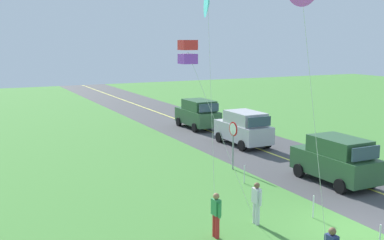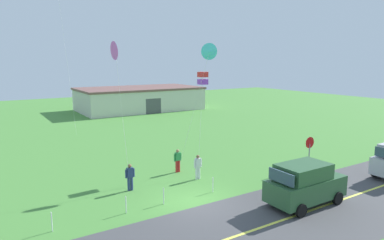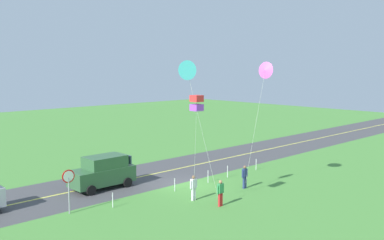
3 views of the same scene
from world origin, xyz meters
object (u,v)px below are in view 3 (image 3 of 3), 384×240
object	(u,v)px
person_child_watcher	(194,187)
person_adult_companion	(245,176)
kite_yellow_high	(197,103)
kite_blue_mid	(265,71)
kite_red_low	(187,71)
stop_sign	(69,183)
car_suv_foreground	(103,172)
person_adult_near	(220,192)

from	to	relation	value
person_child_watcher	person_adult_companion	bearing A→B (deg)	-178.61
person_adult_companion	kite_yellow_high	size ratio (longest dim) A/B	0.24
person_adult_companion	kite_blue_mid	size ratio (longest dim) A/B	0.18
person_child_watcher	kite_red_low	bearing A→B (deg)	43.24
kite_red_low	stop_sign	bearing A→B (deg)	-39.89
person_adult_companion	kite_blue_mid	distance (m)	7.37
car_suv_foreground	kite_yellow_high	distance (m)	9.82
person_adult_companion	stop_sign	bearing A→B (deg)	-15.40
kite_blue_mid	car_suv_foreground	bearing A→B (deg)	-49.25
person_child_watcher	kite_blue_mid	size ratio (longest dim) A/B	0.18
kite_blue_mid	kite_yellow_high	world-z (taller)	kite_blue_mid
person_adult_companion	person_child_watcher	size ratio (longest dim) A/B	1.00
car_suv_foreground	person_adult_near	size ratio (longest dim) A/B	2.75
kite_red_low	kite_blue_mid	size ratio (longest dim) A/B	1.00
person_child_watcher	kite_red_low	world-z (taller)	kite_red_low
car_suv_foreground	person_child_watcher	xyz separation A→B (m)	(-2.61, 6.29, -0.29)
person_child_watcher	kite_red_low	distance (m)	7.52
car_suv_foreground	stop_sign	xyz separation A→B (m)	(4.21, 3.18, 0.65)
person_adult_near	person_child_watcher	size ratio (longest dim) A/B	1.00
person_adult_near	kite_red_low	bearing A→B (deg)	-21.70
car_suv_foreground	kite_red_low	distance (m)	10.26
stop_sign	person_adult_near	size ratio (longest dim) A/B	1.60
car_suv_foreground	person_child_watcher	world-z (taller)	car_suv_foreground
person_adult_near	kite_blue_mid	size ratio (longest dim) A/B	0.18
car_suv_foreground	person_adult_near	xyz separation A→B (m)	(-2.99, 8.22, -0.29)
person_child_watcher	kite_red_low	xyz separation A→B (m)	(1.66, 1.20, 7.23)
car_suv_foreground	stop_sign	distance (m)	5.32
person_adult_companion	kite_red_low	xyz separation A→B (m)	(6.09, 0.73, 7.23)
person_adult_near	person_adult_companion	distance (m)	4.30
stop_sign	kite_blue_mid	size ratio (longest dim) A/B	0.30
person_adult_companion	kite_blue_mid	world-z (taller)	kite_blue_mid
stop_sign	kite_yellow_high	size ratio (longest dim) A/B	0.38
stop_sign	kite_red_low	bearing A→B (deg)	140.11
person_adult_near	kite_yellow_high	world-z (taller)	kite_yellow_high
person_adult_companion	person_child_watcher	distance (m)	4.45
stop_sign	person_adult_near	distance (m)	8.84
kite_blue_mid	stop_sign	bearing A→B (deg)	-24.12
kite_red_low	kite_blue_mid	world-z (taller)	kite_red_low
kite_red_low	person_adult_companion	bearing A→B (deg)	-173.14
car_suv_foreground	person_adult_companion	world-z (taller)	car_suv_foreground
person_adult_near	kite_red_low	world-z (taller)	kite_red_low
stop_sign	person_adult_companion	xyz separation A→B (m)	(-11.25, 3.58, -0.94)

